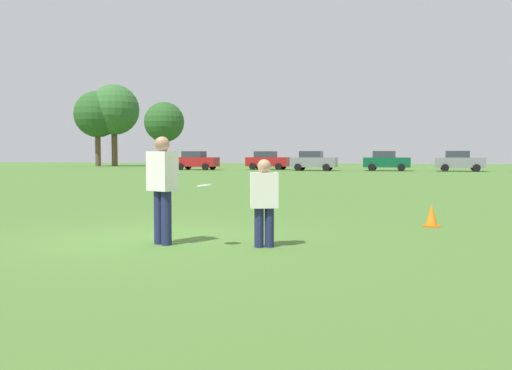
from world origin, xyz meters
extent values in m
plane|color=#47702D|center=(0.00, 0.00, 0.00)|extent=(171.45, 171.45, 0.00)
cylinder|color=#1E234C|center=(0.33, -0.50, 0.45)|extent=(0.17, 0.17, 0.90)
cylinder|color=#1E234C|center=(0.50, -0.60, 0.45)|extent=(0.17, 0.17, 0.90)
cube|color=silver|center=(0.42, -0.55, 1.23)|extent=(0.58, 0.49, 0.66)
sphere|color=#8C664C|center=(0.42, -0.55, 1.68)|extent=(0.25, 0.25, 0.25)
cylinder|color=#1E234C|center=(2.21, -0.37, 0.32)|extent=(0.15, 0.15, 0.64)
cylinder|color=#1E234C|center=(2.05, -0.43, 0.32)|extent=(0.15, 0.15, 0.64)
cube|color=silver|center=(2.13, -0.40, 0.93)|extent=(0.50, 0.39, 0.57)
sphere|color=tan|center=(2.13, -0.40, 1.32)|extent=(0.22, 0.22, 0.22)
cylinder|color=white|center=(1.23, -0.69, 1.01)|extent=(0.27, 0.27, 0.07)
cube|color=#D8590C|center=(4.91, 3.02, 0.01)|extent=(0.32, 0.32, 0.03)
cone|color=orange|center=(4.91, 3.02, 0.26)|extent=(0.24, 0.24, 0.45)
cube|color=maroon|center=(-15.12, 42.92, 0.78)|extent=(4.25, 1.92, 0.90)
cube|color=#2D333D|center=(-15.37, 42.93, 1.50)|extent=(2.04, 1.70, 0.64)
cylinder|color=black|center=(-13.79, 43.89, 0.33)|extent=(0.67, 0.24, 0.66)
cylinder|color=black|center=(-13.84, 41.89, 0.33)|extent=(0.67, 0.24, 0.66)
cylinder|color=black|center=(-16.39, 43.96, 0.33)|extent=(0.67, 0.24, 0.66)
cylinder|color=black|center=(-16.45, 41.96, 0.33)|extent=(0.67, 0.24, 0.66)
cube|color=maroon|center=(-8.53, 45.50, 0.78)|extent=(4.25, 1.92, 0.90)
cube|color=#2D333D|center=(-8.78, 45.50, 1.50)|extent=(2.04, 1.70, 0.64)
cylinder|color=black|center=(-7.20, 46.46, 0.33)|extent=(0.67, 0.24, 0.66)
cylinder|color=black|center=(-7.26, 44.46, 0.33)|extent=(0.67, 0.24, 0.66)
cylinder|color=black|center=(-9.80, 46.53, 0.33)|extent=(0.67, 0.24, 0.66)
cylinder|color=black|center=(-9.86, 44.53, 0.33)|extent=(0.67, 0.24, 0.66)
cube|color=slate|center=(-3.57, 42.99, 0.78)|extent=(4.25, 1.92, 0.90)
cube|color=#2D333D|center=(-3.82, 43.00, 1.50)|extent=(2.04, 1.70, 0.64)
cylinder|color=black|center=(-2.24, 43.96, 0.33)|extent=(0.67, 0.24, 0.66)
cylinder|color=black|center=(-2.30, 41.96, 0.33)|extent=(0.67, 0.24, 0.66)
cylinder|color=black|center=(-4.85, 44.03, 0.33)|extent=(0.67, 0.24, 0.66)
cylinder|color=black|center=(-4.90, 42.03, 0.33)|extent=(0.67, 0.24, 0.66)
cube|color=#0C4C2D|center=(3.04, 44.06, 0.78)|extent=(4.25, 1.92, 0.90)
cube|color=#2D333D|center=(2.79, 44.07, 1.50)|extent=(2.04, 1.70, 0.64)
cylinder|color=black|center=(4.37, 45.03, 0.33)|extent=(0.67, 0.24, 0.66)
cylinder|color=black|center=(4.32, 43.03, 0.33)|extent=(0.67, 0.24, 0.66)
cylinder|color=black|center=(1.77, 45.10, 0.33)|extent=(0.67, 0.24, 0.66)
cylinder|color=black|center=(1.72, 43.10, 0.33)|extent=(0.67, 0.24, 0.66)
cube|color=slate|center=(9.39, 44.12, 0.78)|extent=(4.25, 1.92, 0.90)
cube|color=#2D333D|center=(9.14, 44.13, 1.50)|extent=(2.04, 1.70, 0.64)
cylinder|color=black|center=(10.72, 45.08, 0.33)|extent=(0.67, 0.24, 0.66)
cylinder|color=black|center=(10.66, 43.09, 0.33)|extent=(0.67, 0.24, 0.66)
cylinder|color=black|center=(8.12, 45.16, 0.33)|extent=(0.67, 0.24, 0.66)
cylinder|color=black|center=(8.06, 43.16, 0.33)|extent=(0.67, 0.24, 0.66)
cylinder|color=brown|center=(-33.25, 55.79, 2.07)|extent=(0.69, 0.69, 4.13)
sphere|color=#285623|center=(-33.25, 55.79, 6.64)|extent=(5.90, 5.90, 5.90)
cylinder|color=brown|center=(-31.40, 56.71, 2.25)|extent=(0.75, 0.75, 4.50)
sphere|color=#33662D|center=(-31.40, 56.71, 7.23)|extent=(6.43, 6.43, 6.43)
cylinder|color=brown|center=(-23.03, 53.33, 1.67)|extent=(0.56, 0.56, 3.33)
sphere|color=#285623|center=(-23.03, 53.33, 5.35)|extent=(4.76, 4.76, 4.76)
camera|label=1|loc=(4.27, -9.28, 1.51)|focal=39.72mm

